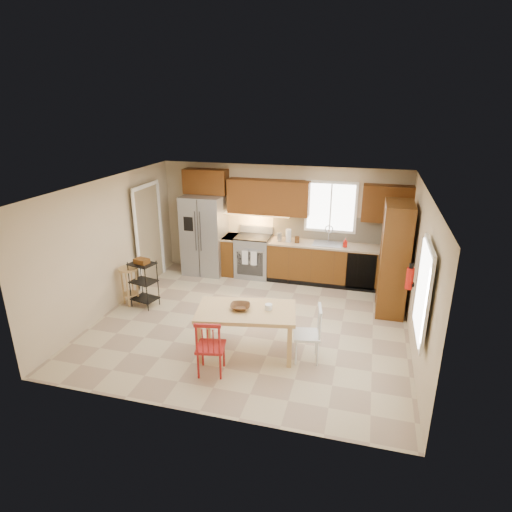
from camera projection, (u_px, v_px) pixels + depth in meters
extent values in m
plane|color=tan|center=(251.00, 323.00, 7.78)|extent=(5.50, 5.50, 0.00)
cube|color=silver|center=(250.00, 186.00, 6.93)|extent=(5.50, 5.00, 0.02)
cube|color=#CCB793|center=(281.00, 221.00, 9.63)|extent=(5.50, 0.02, 2.50)
cube|color=#CCB793|center=(194.00, 328.00, 5.09)|extent=(5.50, 0.02, 2.50)
cube|color=#CCB793|center=(110.00, 245.00, 8.03)|extent=(0.02, 5.00, 2.50)
cube|color=#CCB793|center=(420.00, 274.00, 6.68)|extent=(0.02, 5.00, 2.50)
cube|color=gray|center=(205.00, 235.00, 9.82)|extent=(0.92, 0.75, 1.82)
cube|color=gray|center=(254.00, 257.00, 9.74)|extent=(0.76, 0.63, 0.92)
cube|color=#583010|center=(231.00, 255.00, 9.89)|extent=(0.30, 0.60, 0.90)
cube|color=#583010|center=(335.00, 264.00, 9.31)|extent=(2.92, 0.60, 0.90)
cube|color=black|center=(361.00, 272.00, 8.91)|extent=(0.60, 0.02, 0.78)
cube|color=#C5B594|center=(338.00, 229.00, 9.32)|extent=(2.92, 0.03, 0.55)
cube|color=#5A2D0F|center=(206.00, 181.00, 9.59)|extent=(1.00, 0.35, 0.55)
cube|color=#5A2D0F|center=(268.00, 197.00, 9.33)|extent=(1.80, 0.35, 0.75)
cube|color=#5A2D0F|center=(387.00, 204.00, 8.72)|extent=(1.00, 0.35, 0.75)
cube|color=white|center=(331.00, 207.00, 9.20)|extent=(1.12, 0.04, 1.12)
cube|color=gray|center=(327.00, 246.00, 9.22)|extent=(0.62, 0.46, 0.16)
cube|color=#FFBF66|center=(255.00, 214.00, 9.52)|extent=(1.60, 0.30, 0.01)
imported|color=red|center=(345.00, 243.00, 8.99)|extent=(0.09, 0.09, 0.19)
cylinder|color=silver|center=(288.00, 235.00, 9.32)|extent=(0.12, 0.12, 0.28)
cylinder|color=gray|center=(279.00, 237.00, 9.38)|extent=(0.11, 0.11, 0.18)
cylinder|color=#482C13|center=(297.00, 240.00, 9.27)|extent=(0.10, 0.10, 0.14)
cube|color=#583010|center=(394.00, 259.00, 7.92)|extent=(0.50, 0.95, 2.10)
cylinder|color=red|center=(410.00, 278.00, 6.90)|extent=(0.12, 0.12, 0.36)
cube|color=white|center=(424.00, 292.00, 5.59)|extent=(0.04, 1.02, 1.32)
cube|color=#8C7A59|center=(148.00, 236.00, 9.26)|extent=(0.04, 0.95, 2.10)
imported|color=#482C13|center=(240.00, 309.00, 6.64)|extent=(0.36, 0.36, 0.08)
cylinder|color=silver|center=(269.00, 308.00, 6.61)|extent=(0.13, 0.13, 0.13)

